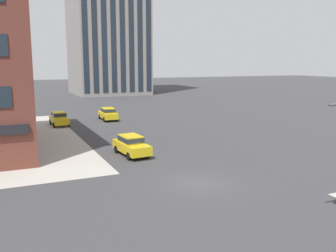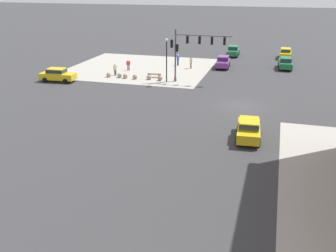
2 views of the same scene
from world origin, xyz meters
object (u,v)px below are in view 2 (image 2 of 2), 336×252
at_px(bollard_sphere_curb_d, 125,76).
at_px(car_main_southbound_far, 249,128).
at_px(bollard_sphere_curb_e, 120,75).
at_px(pedestrian_walking_east, 191,61).
at_px(pedestrian_near_bench, 115,69).
at_px(car_cross_westbound, 57,74).
at_px(traffic_signal_main, 189,47).
at_px(bollard_sphere_curb_a, 160,78).
at_px(bollard_sphere_curb_b, 149,77).
at_px(car_main_mid, 233,50).
at_px(bollard_sphere_curb_c, 135,77).
at_px(bollard_sphere_curb_f, 109,75).
at_px(car_cross_eastbound, 286,53).
at_px(car_main_southbound_near, 223,61).
at_px(street_lamp_corner_near, 167,55).
at_px(pedestrian_with_bag, 128,64).
at_px(car_main_northbound_far, 285,63).
at_px(bench_near_signal, 154,75).
at_px(pedestrian_at_curb, 178,59).

distance_m(bollard_sphere_curb_d, car_main_southbound_far, 23.86).
bearing_deg(bollard_sphere_curb_e, pedestrian_walking_east, -133.88).
distance_m(pedestrian_near_bench, car_cross_westbound, 7.59).
xyz_separation_m(bollard_sphere_curb_d, car_main_southbound_far, (-17.20, 16.53, 0.61)).
bearing_deg(traffic_signal_main, bollard_sphere_curb_a, 0.07).
relative_size(bollard_sphere_curb_b, car_main_southbound_far, 0.13).
xyz_separation_m(bollard_sphere_curb_e, car_main_mid, (-12.40, -19.64, 0.61)).
height_order(bollard_sphere_curb_c, bollard_sphere_curb_e, same).
distance_m(bollard_sphere_curb_d, pedestrian_walking_east, 10.75).
height_order(bollard_sphere_curb_e, car_main_mid, car_main_mid).
relative_size(bollard_sphere_curb_c, bollard_sphere_curb_f, 1.00).
bearing_deg(traffic_signal_main, car_cross_eastbound, -120.38).
relative_size(bollard_sphere_curb_d, car_main_southbound_near, 0.14).
xyz_separation_m(bollard_sphere_curb_b, car_main_mid, (-8.33, -19.57, 0.61)).
distance_m(bollard_sphere_curb_a, street_lamp_corner_near, 3.25).
bearing_deg(pedestrian_near_bench, car_main_southbound_near, -145.92).
distance_m(bollard_sphere_curb_a, bollard_sphere_curb_b, 1.50).
height_order(pedestrian_with_bag, car_cross_westbound, car_cross_westbound).
distance_m(traffic_signal_main, car_main_northbound_far, 16.71).
relative_size(pedestrian_with_bag, car_main_southbound_near, 0.34).
distance_m(bench_near_signal, car_cross_eastbound, 24.65).
xyz_separation_m(bollard_sphere_curb_e, pedestrian_near_bench, (1.03, -0.99, 0.63)).
xyz_separation_m(pedestrian_walking_east, street_lamp_corner_near, (1.20, 8.51, 2.36)).
xyz_separation_m(pedestrian_with_bag, car_main_southbound_near, (-12.58, -5.56, 0.05)).
relative_size(bollard_sphere_curb_b, bollard_sphere_curb_d, 1.00).
bearing_deg(pedestrian_at_curb, pedestrian_with_bag, 41.77).
height_order(bench_near_signal, pedestrian_near_bench, pedestrian_near_bench).
bearing_deg(car_main_southbound_far, bollard_sphere_curb_f, -40.26).
bearing_deg(traffic_signal_main, pedestrian_walking_east, -79.35).
distance_m(pedestrian_walking_east, car_cross_eastbound, 17.54).
bearing_deg(pedestrian_near_bench, bollard_sphere_curb_d, 148.84).
bearing_deg(car_main_northbound_far, pedestrian_walking_east, 14.65).
height_order(bollard_sphere_curb_c, pedestrian_at_curb, pedestrian_at_curb).
distance_m(bollard_sphere_curb_c, pedestrian_near_bench, 3.52).
xyz_separation_m(bench_near_signal, pedestrian_with_bag, (4.77, -2.89, 0.54)).
bearing_deg(pedestrian_with_bag, bollard_sphere_curb_b, 136.70).
bearing_deg(bollard_sphere_curb_b, car_main_southbound_far, 129.86).
distance_m(street_lamp_corner_near, car_main_southbound_near, 12.00).
xyz_separation_m(street_lamp_corner_near, car_main_mid, (-5.85, -20.09, -2.46)).
xyz_separation_m(bollard_sphere_curb_b, bollard_sphere_curb_f, (5.57, 0.19, 0.00)).
relative_size(bollard_sphere_curb_a, car_main_mid, 0.14).
height_order(bollard_sphere_curb_e, bench_near_signal, bollard_sphere_curb_e).
bearing_deg(pedestrian_walking_east, pedestrian_at_curb, -32.88).
bearing_deg(pedestrian_near_bench, bollard_sphere_curb_e, 136.10).
height_order(bollard_sphere_curb_c, bollard_sphere_curb_d, same).
bearing_deg(pedestrian_at_curb, car_cross_eastbound, -146.73).
bearing_deg(bollard_sphere_curb_f, pedestrian_at_curb, -125.54).
xyz_separation_m(bollard_sphere_curb_a, bollard_sphere_curb_b, (1.50, -0.13, 0.00)).
distance_m(pedestrian_at_curb, car_main_northbound_far, 15.55).
distance_m(bollard_sphere_curb_b, street_lamp_corner_near, 3.98).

